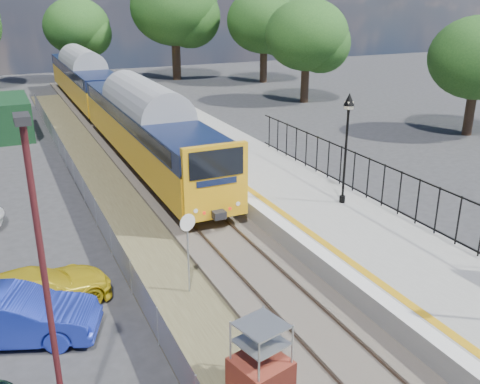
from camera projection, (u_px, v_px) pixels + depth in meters
ground at (308, 327)px, 15.57m from camera, size 120.00×120.00×0.00m
track_bed at (184, 212)px, 23.59m from camera, size 5.90×80.00×0.29m
platform at (295, 201)px, 23.88m from camera, size 5.00×70.00×0.90m
platform_edge at (254, 198)px, 22.91m from camera, size 0.90×70.00×0.01m
victorian_lamp_north at (348, 123)px, 21.27m from camera, size 0.44×0.44×4.60m
palisade_fence at (432, 207)px, 19.41m from camera, size 0.12×26.00×2.00m
wire_fence at (87, 197)px, 23.94m from camera, size 0.06×52.00×1.20m
tree_line at (86, 23)px, 49.61m from camera, size 56.80×43.80×11.88m
train at (107, 96)px, 38.11m from camera, size 2.82×40.83×3.51m
brick_plinth at (261, 360)px, 12.68m from camera, size 1.48×1.48×1.97m
speed_sign at (188, 240)px, 16.68m from camera, size 0.55×0.18×2.79m
carpark_lamp at (46, 285)px, 9.73m from camera, size 0.25×0.50×7.28m
car_blue at (13, 316)px, 14.75m from camera, size 4.84×3.10×1.51m
car_yellow at (33, 292)px, 16.07m from camera, size 5.05×2.94×1.38m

